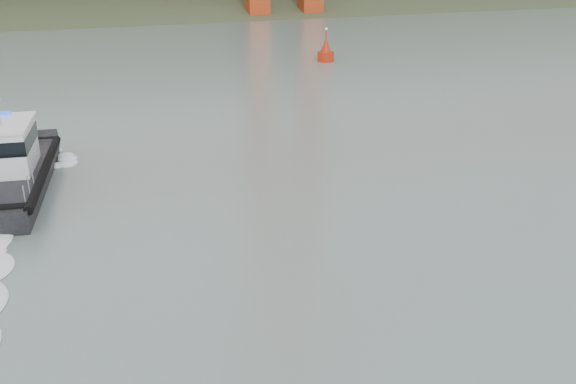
% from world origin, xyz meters
% --- Properties ---
extents(ground, '(400.00, 400.00, 0.00)m').
position_xyz_m(ground, '(0.00, 0.00, 0.00)').
color(ground, slate).
rests_on(ground, ground).
extents(patrol_boat, '(4.92, 11.05, 5.20)m').
position_xyz_m(patrol_boat, '(-10.58, 16.28, 1.30)').
color(patrol_boat, black).
rests_on(patrol_boat, ground).
extents(nav_buoy, '(1.62, 1.62, 3.37)m').
position_xyz_m(nav_buoy, '(16.10, 42.23, 0.88)').
color(nav_buoy, '#AC230B').
rests_on(nav_buoy, ground).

